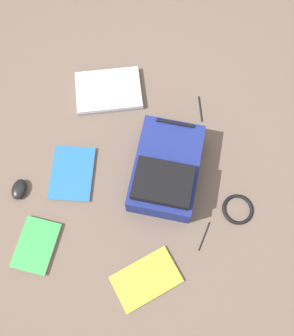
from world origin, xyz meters
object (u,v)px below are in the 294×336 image
(backpack, at_px, (166,170))
(book_comic, at_px, (36,245))
(laptop, at_px, (109,91))
(pen_blue, at_px, (205,236))
(book_blue, at_px, (72,173))
(cable_coil, at_px, (238,209))
(computer_mouse, at_px, (19,189))
(book_manual, at_px, (146,279))
(pen_black, at_px, (201,109))

(backpack, xyz_separation_m, book_comic, (0.49, 0.44, -0.07))
(laptop, height_order, pen_blue, laptop)
(book_blue, bearing_deg, backpack, -169.30)
(cable_coil, bearing_deg, laptop, -33.69)
(computer_mouse, bearing_deg, book_manual, 154.27)
(book_blue, height_order, pen_blue, book_blue)
(laptop, xyz_separation_m, book_comic, (0.12, 0.82, -0.01))
(backpack, relative_size, book_manual, 1.37)
(book_comic, relative_size, computer_mouse, 2.40)
(book_manual, height_order, cable_coil, cable_coil)
(book_manual, bearing_deg, book_comic, -4.67)
(book_manual, relative_size, computer_mouse, 3.24)
(backpack, relative_size, pen_black, 2.99)
(computer_mouse, distance_m, pen_black, 0.96)
(backpack, bearing_deg, book_comic, 41.56)
(backpack, bearing_deg, computer_mouse, 18.03)
(book_manual, relative_size, cable_coil, 2.24)
(book_blue, relative_size, pen_black, 2.02)
(backpack, xyz_separation_m, book_manual, (-0.01, 0.48, -0.07))
(book_manual, bearing_deg, pen_black, -96.62)
(book_manual, distance_m, computer_mouse, 0.71)
(book_comic, height_order, cable_coil, book_comic)
(book_comic, bearing_deg, book_blue, -99.95)
(cable_coil, bearing_deg, book_blue, -1.03)
(book_blue, height_order, book_comic, book_comic)
(book_manual, height_order, book_comic, book_comic)
(pen_black, bearing_deg, book_comic, 53.78)
(pen_black, bearing_deg, laptop, -0.15)
(computer_mouse, relative_size, cable_coil, 0.69)
(book_manual, distance_m, cable_coil, 0.52)
(cable_coil, distance_m, pen_black, 0.54)
(book_comic, height_order, computer_mouse, computer_mouse)
(computer_mouse, height_order, cable_coil, computer_mouse)
(pen_black, distance_m, pen_blue, 0.64)
(backpack, relative_size, book_comic, 1.84)
(laptop, relative_size, computer_mouse, 4.00)
(computer_mouse, relative_size, pen_blue, 0.71)
(book_blue, bearing_deg, computer_mouse, 30.92)
(cable_coil, height_order, pen_black, cable_coil)
(computer_mouse, height_order, pen_blue, computer_mouse)
(laptop, xyz_separation_m, pen_blue, (-0.59, 0.63, -0.01))
(backpack, bearing_deg, book_blue, 10.70)
(pen_black, relative_size, pen_blue, 1.06)
(computer_mouse, bearing_deg, laptop, -118.38)
(book_manual, xyz_separation_m, cable_coil, (-0.35, -0.38, 0.00))
(pen_black, bearing_deg, book_manual, 83.38)
(book_blue, height_order, cable_coil, same)
(laptop, xyz_separation_m, cable_coil, (-0.72, 0.48, -0.01))
(backpack, relative_size, pen_blue, 3.16)
(backpack, xyz_separation_m, pen_black, (-0.11, -0.39, -0.07))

